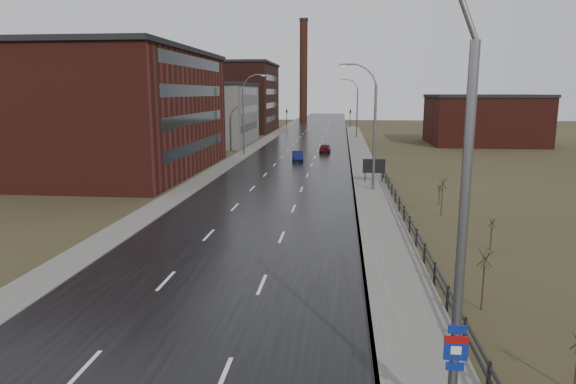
% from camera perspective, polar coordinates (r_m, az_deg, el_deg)
% --- Properties ---
extents(road, '(14.00, 300.00, 0.06)m').
position_cam_1_polar(road, '(71.12, 1.16, 3.89)').
color(road, black).
rests_on(road, ground).
extents(sidewalk_right, '(3.20, 180.00, 0.18)m').
position_cam_1_polar(sidewalk_right, '(46.25, 9.23, -0.04)').
color(sidewalk_right, '#595651').
rests_on(sidewalk_right, ground).
extents(curb_right, '(0.16, 180.00, 0.18)m').
position_cam_1_polar(curb_right, '(46.18, 7.34, -0.00)').
color(curb_right, slate).
rests_on(curb_right, ground).
extents(sidewalk_left, '(2.40, 260.00, 0.12)m').
position_cam_1_polar(sidewalk_left, '(72.25, -5.35, 3.98)').
color(sidewalk_left, '#595651').
rests_on(sidewalk_left, ground).
extents(warehouse_near, '(22.44, 28.56, 13.50)m').
position_cam_1_polar(warehouse_near, '(61.52, -20.17, 8.41)').
color(warehouse_near, '#471914').
rests_on(warehouse_near, ground).
extents(warehouse_mid, '(16.32, 20.40, 10.50)m').
position_cam_1_polar(warehouse_mid, '(91.56, -9.29, 8.63)').
color(warehouse_mid, slate).
rests_on(warehouse_mid, ground).
extents(warehouse_far, '(26.52, 24.48, 15.50)m').
position_cam_1_polar(warehouse_far, '(121.80, -7.92, 10.40)').
color(warehouse_far, '#331611').
rests_on(warehouse_far, ground).
extents(building_right, '(18.36, 16.32, 8.50)m').
position_cam_1_polar(building_right, '(95.63, 20.91, 7.55)').
color(building_right, '#471914').
rests_on(building_right, ground).
extents(smokestack, '(2.70, 2.70, 30.70)m').
position_cam_1_polar(smokestack, '(160.90, 1.73, 13.37)').
color(smokestack, '#331611').
rests_on(smokestack, ground).
extents(streetlight_main, '(3.91, 0.29, 12.11)m').
position_cam_1_polar(streetlight_main, '(12.91, 17.57, -1.93)').
color(streetlight_main, slate).
rests_on(streetlight_main, ground).
extents(streetlight_right_mid, '(3.36, 0.28, 11.35)m').
position_cam_1_polar(streetlight_right_mid, '(46.50, 9.25, 7.17)').
color(streetlight_right_mid, slate).
rests_on(streetlight_right_mid, ground).
extents(streetlight_left, '(3.36, 0.28, 11.35)m').
position_cam_1_polar(streetlight_left, '(73.65, -4.74, 8.64)').
color(streetlight_left, slate).
rests_on(streetlight_left, ground).
extents(streetlight_right_far, '(3.36, 0.28, 11.35)m').
position_cam_1_polar(streetlight_right_far, '(100.41, 7.52, 9.20)').
color(streetlight_right_far, slate).
rests_on(streetlight_right_far, ground).
extents(guardrail, '(0.10, 53.05, 1.10)m').
position_cam_1_polar(guardrail, '(30.10, 14.27, -5.00)').
color(guardrail, black).
rests_on(guardrail, ground).
extents(shrub_c, '(0.61, 0.64, 2.58)m').
position_cam_1_polar(shrub_c, '(22.72, 20.91, -8.92)').
color(shrub_c, '#382D23').
rests_on(shrub_c, ground).
extents(shrub_d, '(0.45, 0.47, 1.88)m').
position_cam_1_polar(shrub_d, '(31.37, 21.66, -4.26)').
color(shrub_d, '#382D23').
rests_on(shrub_d, ground).
extents(shrub_e, '(0.66, 0.70, 2.82)m').
position_cam_1_polar(shrub_e, '(38.64, 16.76, -0.41)').
color(shrub_e, '#382D23').
rests_on(shrub_e, ground).
extents(shrub_f, '(0.39, 0.41, 1.62)m').
position_cam_1_polar(shrub_f, '(42.63, 16.47, -0.23)').
color(shrub_f, '#382D23').
rests_on(shrub_f, ground).
extents(billboard, '(2.18, 0.17, 2.44)m').
position_cam_1_polar(billboard, '(51.04, 9.53, 2.78)').
color(billboard, black).
rests_on(billboard, ground).
extents(traffic_light_left, '(0.58, 2.73, 5.30)m').
position_cam_1_polar(traffic_light_left, '(131.13, -0.15, 9.15)').
color(traffic_light_left, black).
rests_on(traffic_light_left, ground).
extents(traffic_light_right, '(0.58, 2.73, 5.30)m').
position_cam_1_polar(traffic_light_right, '(130.42, 6.94, 9.07)').
color(traffic_light_right, black).
rests_on(traffic_light_right, ground).
extents(car_near, '(1.80, 4.05, 1.29)m').
position_cam_1_polar(car_near, '(66.94, 1.07, 3.98)').
color(car_near, '#0C113E').
rests_on(car_near, ground).
extents(car_far, '(1.66, 3.95, 1.33)m').
position_cam_1_polar(car_far, '(76.58, 4.13, 4.85)').
color(car_far, '#480C11').
rests_on(car_far, ground).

